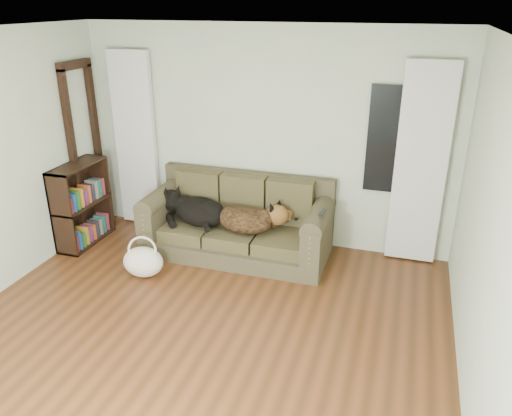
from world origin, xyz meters
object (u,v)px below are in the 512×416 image
(dog_shepherd, at_px, (249,220))
(bookshelf, at_px, (82,205))
(dog_black_lab, at_px, (197,212))
(tote_bag, at_px, (143,262))
(sofa, at_px, (237,218))

(dog_shepherd, height_order, bookshelf, bookshelf)
(dog_black_lab, height_order, bookshelf, bookshelf)
(bookshelf, bearing_deg, dog_black_lab, 12.78)
(dog_black_lab, bearing_deg, bookshelf, -140.67)
(dog_shepherd, distance_m, tote_bag, 1.28)
(dog_shepherd, bearing_deg, bookshelf, 12.35)
(sofa, relative_size, dog_shepherd, 3.16)
(dog_shepherd, bearing_deg, dog_black_lab, 3.07)
(dog_black_lab, height_order, dog_shepherd, dog_shepherd)
(bookshelf, bearing_deg, tote_bag, -22.99)
(sofa, bearing_deg, tote_bag, -134.75)
(sofa, relative_size, bookshelf, 2.11)
(dog_shepherd, xyz_separation_m, tote_bag, (-0.98, -0.74, -0.33))
(dog_shepherd, bearing_deg, tote_bag, 43.55)
(tote_bag, bearing_deg, dog_shepherd, 37.04)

